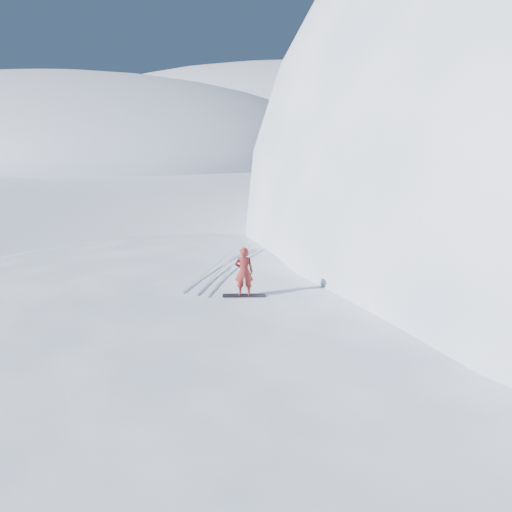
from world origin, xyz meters
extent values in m
plane|color=white|center=(0.00, 0.00, 0.00)|extent=(400.00, 400.00, 0.00)
ellipsoid|color=white|center=(1.00, 3.00, 0.00)|extent=(36.00, 28.00, 4.80)
ellipsoid|color=white|center=(-70.00, 60.00, 0.00)|extent=(120.00, 70.00, 28.00)
ellipsoid|color=white|center=(-40.00, 110.00, 0.00)|extent=(140.00, 90.00, 36.00)
ellipsoid|color=white|center=(-4.00, -2.00, 0.00)|extent=(6.00, 5.40, 0.80)
ellipsoid|color=white|center=(-2.00, 6.00, 0.00)|extent=(7.00, 6.30, 1.00)
ellipsoid|color=white|center=(7.00, 4.00, 0.00)|extent=(4.00, 3.60, 0.60)
cube|color=black|center=(-0.02, 3.60, 2.41)|extent=(1.43, 0.84, 0.02)
imported|color=maroon|center=(-0.02, 3.60, 3.27)|extent=(0.73, 0.62, 1.69)
ellipsoid|color=white|center=(-56.00, 45.04, 0.00)|extent=(9.65, 7.72, 6.76)
cube|color=silver|center=(-2.34, 5.94, 2.42)|extent=(0.59, 5.98, 0.04)
cube|color=silver|center=(-1.97, 5.94, 2.42)|extent=(0.95, 5.94, 0.04)
cube|color=silver|center=(-1.63, 5.94, 2.42)|extent=(1.11, 5.92, 0.04)
camera|label=1|loc=(5.96, -9.16, 8.66)|focal=32.00mm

